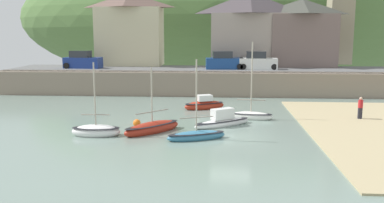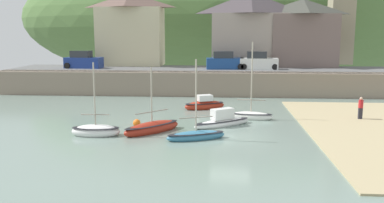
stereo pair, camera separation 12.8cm
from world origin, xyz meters
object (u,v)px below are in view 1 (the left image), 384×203
church_with_spire (341,0)px  sailboat_nearest_shore (204,105)px  parked_car_near_slipway (82,61)px  parked_car_end_of_row (258,62)px  sailboat_blue_trim (152,128)px  parked_car_by_wall (224,62)px  waterfront_building_centre (249,29)px  motorboat_with_cabin (251,115)px  waterfront_building_right (301,32)px  mooring_buoy (137,123)px  person_near_water (360,107)px  dinghy_open_wooden (196,135)px  rowboat_small_beached (222,121)px  sailboat_far_left (96,131)px  waterfront_building_left (130,29)px

church_with_spire → sailboat_nearest_shore: (-16.27, -19.73, -9.98)m
parked_car_near_slipway → parked_car_end_of_row: (19.55, 0.00, 0.00)m
parked_car_near_slipway → sailboat_blue_trim: bearing=-55.5°
sailboat_nearest_shore → parked_car_by_wall: (1.73, 11.23, 2.86)m
waterfront_building_centre → motorboat_with_cabin: 20.79m
waterfront_building_right → sailboat_blue_trim: (-13.86, -24.29, -6.08)m
sailboat_blue_trim → mooring_buoy: size_ratio=8.31×
church_with_spire → person_near_water: church_with_spire is taller
sailboat_blue_trim → mooring_buoy: 2.44m
church_with_spire → dinghy_open_wooden: bearing=-118.7°
waterfront_building_centre → rowboat_small_beached: size_ratio=2.17×
sailboat_far_left → waterfront_building_centre: bearing=64.9°
waterfront_building_centre → parked_car_end_of_row: (0.68, -4.50, -3.59)m
sailboat_blue_trim → parked_car_near_slipway: parked_car_near_slipway is taller
motorboat_with_cabin → parked_car_end_of_row: bearing=91.2°
church_with_spire → mooring_buoy: bearing=-128.2°
motorboat_with_cabin → mooring_buoy: bearing=-154.4°
church_with_spire → sailboat_blue_trim: church_with_spire is taller
waterfront_building_left → sailboat_far_left: bearing=-82.8°
motorboat_with_cabin → parked_car_by_wall: size_ratio=1.40×
parked_car_by_wall → church_with_spire: bearing=25.7°
parked_car_end_of_row → dinghy_open_wooden: bearing=-102.5°
sailboat_far_left → sailboat_nearest_shore: bearing=54.8°
dinghy_open_wooden → waterfront_building_left: bearing=88.1°
waterfront_building_centre → dinghy_open_wooden: 27.13m
waterfront_building_left → sailboat_blue_trim: bearing=-74.8°
waterfront_building_centre → sailboat_nearest_shore: waterfront_building_centre is taller
sailboat_far_left → parked_car_by_wall: 22.58m
sailboat_blue_trim → motorboat_with_cabin: size_ratio=0.75×
church_with_spire → parked_car_near_slipway: (-30.44, -8.50, -7.12)m
waterfront_building_right → rowboat_small_beached: waterfront_building_right is taller
church_with_spire → person_near_water: size_ratio=9.51×
sailboat_far_left → mooring_buoy: 3.63m
sailboat_nearest_shore → parked_car_by_wall: 11.72m
waterfront_building_right → parked_car_by_wall: size_ratio=1.85×
rowboat_small_beached → person_near_water: bearing=-20.8°
sailboat_nearest_shore → motorboat_with_cabin: 5.38m
parked_car_end_of_row → mooring_buoy: parked_car_end_of_row is taller
church_with_spire → sailboat_nearest_shore: church_with_spire is taller
parked_car_by_wall → mooring_buoy: (-6.20, -17.81, -3.04)m
waterfront_building_right → parked_car_end_of_row: (-5.43, -4.50, -3.17)m
parked_car_near_slipway → person_near_water: size_ratio=2.62×
mooring_buoy → parked_car_by_wall: bearing=70.8°
waterfront_building_left → waterfront_building_right: waterfront_building_left is taller
waterfront_building_centre → sailboat_nearest_shore: size_ratio=2.49×
waterfront_building_left → mooring_buoy: bearing=-76.9°
sailboat_blue_trim → person_near_water: size_ratio=2.74×
parked_car_near_slipway → person_near_water: parked_car_near_slipway is taller
church_with_spire → parked_car_by_wall: church_with_spire is taller
rowboat_small_beached → sailboat_far_left: 8.57m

